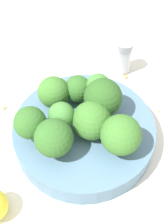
% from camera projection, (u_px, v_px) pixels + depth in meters
% --- Properties ---
extents(ground_plane, '(3.00, 3.00, 0.00)m').
position_uv_depth(ground_plane, '(84.00, 140.00, 0.52)').
color(ground_plane, silver).
extents(bowl, '(0.23, 0.23, 0.04)m').
position_uv_depth(bowl, '(84.00, 133.00, 0.51)').
color(bowl, slate).
rests_on(bowl, ground_plane).
extents(broccoli_floret_0, '(0.06, 0.06, 0.06)m').
position_uv_depth(broccoli_floret_0, '(92.00, 121.00, 0.46)').
color(broccoli_floret_0, '#8EB770').
rests_on(broccoli_floret_0, bowl).
extents(broccoli_floret_1, '(0.06, 0.06, 0.07)m').
position_uv_depth(broccoli_floret_1, '(103.00, 98.00, 0.47)').
color(broccoli_floret_1, '#8EB770').
rests_on(broccoli_floret_1, bowl).
extents(broccoli_floret_2, '(0.06, 0.06, 0.07)m').
position_uv_depth(broccoli_floret_2, '(54.00, 138.00, 0.43)').
color(broccoli_floret_2, '#7A9E5B').
rests_on(broccoli_floret_2, bowl).
extents(broccoli_floret_3, '(0.06, 0.06, 0.07)m').
position_uv_depth(broccoli_floret_3, '(121.00, 135.00, 0.43)').
color(broccoli_floret_3, '#8EB770').
rests_on(broccoli_floret_3, bowl).
extents(broccoli_floret_4, '(0.04, 0.04, 0.06)m').
position_uv_depth(broccoli_floret_4, '(98.00, 86.00, 0.49)').
color(broccoli_floret_4, '#84AD66').
rests_on(broccoli_floret_4, bowl).
extents(broccoli_floret_5, '(0.05, 0.05, 0.05)m').
position_uv_depth(broccoli_floret_5, '(54.00, 93.00, 0.50)').
color(broccoli_floret_5, '#7A9E5B').
rests_on(broccoli_floret_5, bowl).
extents(broccoli_floret_6, '(0.04, 0.04, 0.05)m').
position_uv_depth(broccoli_floret_6, '(78.00, 89.00, 0.50)').
color(broccoli_floret_6, '#84AD66').
rests_on(broccoli_floret_6, bowl).
extents(broccoli_floret_7, '(0.05, 0.05, 0.06)m').
position_uv_depth(broccoli_floret_7, '(30.00, 123.00, 0.45)').
color(broccoli_floret_7, '#7A9E5B').
rests_on(broccoli_floret_7, bowl).
extents(broccoli_floret_8, '(0.04, 0.04, 0.06)m').
position_uv_depth(broccoli_floret_8, '(62.00, 116.00, 0.46)').
color(broccoli_floret_8, '#7A9E5B').
rests_on(broccoli_floret_8, bowl).
extents(pepper_shaker, '(0.03, 0.03, 0.07)m').
position_uv_depth(pepper_shaker, '(123.00, 57.00, 0.59)').
color(pepper_shaker, '#B2B7BC').
rests_on(pepper_shaker, ground_plane).
extents(almond_crumb_0, '(0.01, 0.01, 0.01)m').
position_uv_depth(almond_crumb_0, '(159.00, 111.00, 0.56)').
color(almond_crumb_0, tan).
rests_on(almond_crumb_0, ground_plane).
extents(almond_crumb_1, '(0.01, 0.01, 0.01)m').
position_uv_depth(almond_crumb_1, '(126.00, 76.00, 0.61)').
color(almond_crumb_1, '#AD7F4C').
rests_on(almond_crumb_1, ground_plane).
extents(almond_crumb_2, '(0.01, 0.01, 0.01)m').
position_uv_depth(almond_crumb_2, '(4.00, 107.00, 0.56)').
color(almond_crumb_2, tan).
rests_on(almond_crumb_2, ground_plane).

